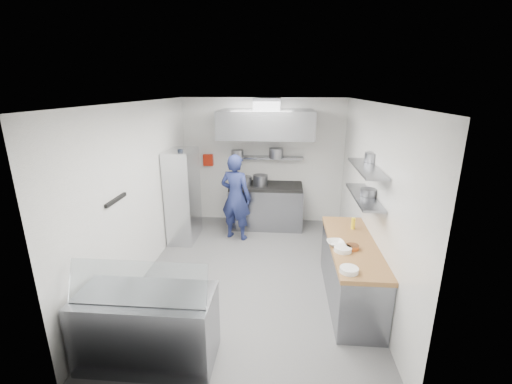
# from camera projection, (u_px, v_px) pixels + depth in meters

# --- Properties ---
(floor) EXTENTS (5.00, 5.00, 0.00)m
(floor) POSITION_uv_depth(u_px,v_px,m) (253.00, 273.00, 5.79)
(floor) COLOR #4D4D4F
(floor) RESTS_ON ground
(ceiling) EXTENTS (5.00, 5.00, 0.00)m
(ceiling) POSITION_uv_depth(u_px,v_px,m) (253.00, 102.00, 4.97)
(ceiling) COLOR silver
(ceiling) RESTS_ON wall_back
(wall_back) EXTENTS (3.60, 2.80, 0.02)m
(wall_back) POSITION_uv_depth(u_px,v_px,m) (263.00, 161.00, 7.76)
(wall_back) COLOR white
(wall_back) RESTS_ON floor
(wall_front) EXTENTS (3.60, 2.80, 0.02)m
(wall_front) POSITION_uv_depth(u_px,v_px,m) (226.00, 279.00, 2.99)
(wall_front) COLOR white
(wall_front) RESTS_ON floor
(wall_left) EXTENTS (2.80, 5.00, 0.02)m
(wall_left) POSITION_uv_depth(u_px,v_px,m) (142.00, 191.00, 5.52)
(wall_left) COLOR white
(wall_left) RESTS_ON floor
(wall_right) EXTENTS (2.80, 5.00, 0.02)m
(wall_right) POSITION_uv_depth(u_px,v_px,m) (370.00, 197.00, 5.23)
(wall_right) COLOR white
(wall_right) RESTS_ON floor
(gas_range) EXTENTS (1.60, 0.80, 0.90)m
(gas_range) POSITION_uv_depth(u_px,v_px,m) (266.00, 207.00, 7.65)
(gas_range) COLOR gray
(gas_range) RESTS_ON floor
(cooktop) EXTENTS (1.57, 0.78, 0.06)m
(cooktop) POSITION_uv_depth(u_px,v_px,m) (266.00, 186.00, 7.51)
(cooktop) COLOR black
(cooktop) RESTS_ON gas_range
(stock_pot_left) EXTENTS (0.31, 0.31, 0.20)m
(stock_pot_left) POSITION_uv_depth(u_px,v_px,m) (245.00, 181.00, 7.42)
(stock_pot_left) COLOR slate
(stock_pot_left) RESTS_ON cooktop
(stock_pot_mid) EXTENTS (0.32, 0.32, 0.24)m
(stock_pot_mid) POSITION_uv_depth(u_px,v_px,m) (260.00, 180.00, 7.40)
(stock_pot_mid) COLOR slate
(stock_pot_mid) RESTS_ON cooktop
(over_range_shelf) EXTENTS (1.60, 0.30, 0.04)m
(over_range_shelf) POSITION_uv_depth(u_px,v_px,m) (267.00, 158.00, 7.56)
(over_range_shelf) COLOR gray
(over_range_shelf) RESTS_ON wall_back
(shelf_pot_a) EXTENTS (0.26, 0.26, 0.18)m
(shelf_pot_a) POSITION_uv_depth(u_px,v_px,m) (238.00, 154.00, 7.36)
(shelf_pot_a) COLOR slate
(shelf_pot_a) RESTS_ON over_range_shelf
(shelf_pot_b) EXTENTS (0.30, 0.30, 0.22)m
(shelf_pot_b) POSITION_uv_depth(u_px,v_px,m) (276.00, 153.00, 7.34)
(shelf_pot_b) COLOR slate
(shelf_pot_b) RESTS_ON over_range_shelf
(extractor_hood) EXTENTS (1.90, 1.15, 0.55)m
(extractor_hood) POSITION_uv_depth(u_px,v_px,m) (266.00, 124.00, 6.94)
(extractor_hood) COLOR gray
(extractor_hood) RESTS_ON wall_back
(hood_duct) EXTENTS (0.55, 0.55, 0.24)m
(hood_duct) POSITION_uv_depth(u_px,v_px,m) (267.00, 104.00, 7.04)
(hood_duct) COLOR slate
(hood_duct) RESTS_ON extractor_hood
(red_firebox) EXTENTS (0.22, 0.10, 0.26)m
(red_firebox) POSITION_uv_depth(u_px,v_px,m) (208.00, 160.00, 7.80)
(red_firebox) COLOR #AD200D
(red_firebox) RESTS_ON wall_back
(chef) EXTENTS (0.74, 0.60, 1.77)m
(chef) POSITION_uv_depth(u_px,v_px,m) (236.00, 197.00, 6.90)
(chef) COLOR #1A224F
(chef) RESTS_ON floor
(wire_rack) EXTENTS (0.50, 0.90, 1.85)m
(wire_rack) POSITION_uv_depth(u_px,v_px,m) (183.00, 196.00, 6.87)
(wire_rack) COLOR silver
(wire_rack) RESTS_ON floor
(rack_bin_a) EXTENTS (0.14, 0.18, 0.16)m
(rack_bin_a) POSITION_uv_depth(u_px,v_px,m) (180.00, 206.00, 6.65)
(rack_bin_a) COLOR white
(rack_bin_a) RESTS_ON wire_rack
(rack_bin_b) EXTENTS (0.15, 0.20, 0.17)m
(rack_bin_b) POSITION_uv_depth(u_px,v_px,m) (184.00, 175.00, 6.93)
(rack_bin_b) COLOR yellow
(rack_bin_b) RESTS_ON wire_rack
(rack_jar) EXTENTS (0.10, 0.10, 0.18)m
(rack_jar) POSITION_uv_depth(u_px,v_px,m) (180.00, 154.00, 6.46)
(rack_jar) COLOR black
(rack_jar) RESTS_ON wire_rack
(knife_strip) EXTENTS (0.04, 0.55, 0.05)m
(knife_strip) POSITION_uv_depth(u_px,v_px,m) (116.00, 200.00, 4.62)
(knife_strip) COLOR black
(knife_strip) RESTS_ON wall_left
(prep_counter_base) EXTENTS (0.62, 2.00, 0.84)m
(prep_counter_base) POSITION_uv_depth(u_px,v_px,m) (350.00, 273.00, 4.97)
(prep_counter_base) COLOR gray
(prep_counter_base) RESTS_ON floor
(prep_counter_top) EXTENTS (0.65, 2.04, 0.06)m
(prep_counter_top) POSITION_uv_depth(u_px,v_px,m) (353.00, 245.00, 4.84)
(prep_counter_top) COLOR #93633C
(prep_counter_top) RESTS_ON prep_counter_base
(plate_stack_a) EXTENTS (0.22, 0.22, 0.06)m
(plate_stack_a) POSITION_uv_depth(u_px,v_px,m) (349.00, 270.00, 4.06)
(plate_stack_a) COLOR white
(plate_stack_a) RESTS_ON prep_counter_top
(plate_stack_b) EXTENTS (0.24, 0.24, 0.06)m
(plate_stack_b) POSITION_uv_depth(u_px,v_px,m) (343.00, 249.00, 4.58)
(plate_stack_b) COLOR white
(plate_stack_b) RESTS_ON prep_counter_top
(copper_pan) EXTENTS (0.18, 0.18, 0.06)m
(copper_pan) POSITION_uv_depth(u_px,v_px,m) (352.00, 247.00, 4.64)
(copper_pan) COLOR #C97238
(copper_pan) RESTS_ON prep_counter_top
(squeeze_bottle) EXTENTS (0.06, 0.06, 0.18)m
(squeeze_bottle) POSITION_uv_depth(u_px,v_px,m) (353.00, 223.00, 5.29)
(squeeze_bottle) COLOR yellow
(squeeze_bottle) RESTS_ON prep_counter_top
(mixing_bowl) EXTENTS (0.27, 0.27, 0.06)m
(mixing_bowl) POSITION_uv_depth(u_px,v_px,m) (335.00, 243.00, 4.76)
(mixing_bowl) COLOR white
(mixing_bowl) RESTS_ON prep_counter_top
(wall_shelf_lower) EXTENTS (0.30, 1.30, 0.04)m
(wall_shelf_lower) POSITION_uv_depth(u_px,v_px,m) (364.00, 196.00, 4.93)
(wall_shelf_lower) COLOR gray
(wall_shelf_lower) RESTS_ON wall_right
(wall_shelf_upper) EXTENTS (0.30, 1.30, 0.04)m
(wall_shelf_upper) POSITION_uv_depth(u_px,v_px,m) (367.00, 168.00, 4.81)
(wall_shelf_upper) COLOR gray
(wall_shelf_upper) RESTS_ON wall_right
(shelf_pot_c) EXTENTS (0.22, 0.22, 0.10)m
(shelf_pot_c) POSITION_uv_depth(u_px,v_px,m) (368.00, 192.00, 4.89)
(shelf_pot_c) COLOR slate
(shelf_pot_c) RESTS_ON wall_shelf_lower
(shelf_pot_d) EXTENTS (0.28, 0.28, 0.14)m
(shelf_pot_d) POSITION_uv_depth(u_px,v_px,m) (374.00, 157.00, 5.09)
(shelf_pot_d) COLOR slate
(shelf_pot_d) RESTS_ON wall_shelf_upper
(display_case) EXTENTS (1.50, 0.70, 0.85)m
(display_case) POSITION_uv_depth(u_px,v_px,m) (148.00, 327.00, 3.84)
(display_case) COLOR gray
(display_case) RESTS_ON floor
(display_glass) EXTENTS (1.47, 0.19, 0.42)m
(display_glass) POSITION_uv_depth(u_px,v_px,m) (138.00, 283.00, 3.53)
(display_glass) COLOR silver
(display_glass) RESTS_ON display_case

